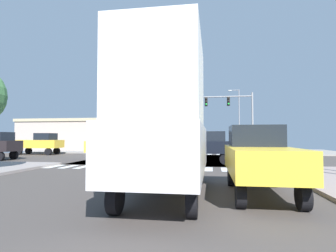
{
  "coord_description": "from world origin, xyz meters",
  "views": [
    {
      "loc": [
        3.42,
        -23.88,
        1.94
      ],
      "look_at": [
        -0.81,
        2.88,
        3.02
      ],
      "focal_mm": 29.15,
      "sensor_mm": 36.0,
      "label": 1
    }
  ],
  "objects_px": {
    "pickup_queued_1": "(40,143)",
    "sedan_outer_1": "(180,142)",
    "box_truck_farside_1": "(167,118)",
    "pickup_leading_2": "(259,156)",
    "suv_trailing_3": "(117,144)",
    "suv_nearside_1": "(203,144)",
    "bank_building": "(76,135)",
    "traffic_signal_mast": "(232,109)",
    "street_lamp": "(238,114)"
  },
  "relations": [
    {
      "from": "suv_nearside_1",
      "to": "pickup_leading_2",
      "type": "height_order",
      "value": "pickup_leading_2"
    },
    {
      "from": "pickup_leading_2",
      "to": "sedan_outer_1",
      "type": "relative_size",
      "value": 1.19
    },
    {
      "from": "bank_building",
      "to": "suv_trailing_3",
      "type": "xyz_separation_m",
      "value": [
        13.44,
        -19.11,
        -0.84
      ]
    },
    {
      "from": "traffic_signal_mast",
      "to": "pickup_leading_2",
      "type": "xyz_separation_m",
      "value": [
        -0.8,
        -21.81,
        -3.78
      ]
    },
    {
      "from": "box_truck_farside_1",
      "to": "pickup_leading_2",
      "type": "height_order",
      "value": "box_truck_farside_1"
    },
    {
      "from": "traffic_signal_mast",
      "to": "pickup_leading_2",
      "type": "relative_size",
      "value": 1.36
    },
    {
      "from": "traffic_signal_mast",
      "to": "pickup_leading_2",
      "type": "height_order",
      "value": "traffic_signal_mast"
    },
    {
      "from": "street_lamp",
      "to": "pickup_queued_1",
      "type": "xyz_separation_m",
      "value": [
        -22.73,
        -16.02,
        -4.19
      ]
    },
    {
      "from": "bank_building",
      "to": "suv_nearside_1",
      "type": "xyz_separation_m",
      "value": [
        20.05,
        -19.11,
        -0.84
      ]
    },
    {
      "from": "bank_building",
      "to": "box_truck_farside_1",
      "type": "bearing_deg",
      "value": -57.9
    },
    {
      "from": "suv_trailing_3",
      "to": "sedan_outer_1",
      "type": "bearing_deg",
      "value": -3.85
    },
    {
      "from": "bank_building",
      "to": "suv_nearside_1",
      "type": "distance_m",
      "value": 27.71
    },
    {
      "from": "street_lamp",
      "to": "bank_building",
      "type": "distance_m",
      "value": 25.31
    },
    {
      "from": "box_truck_farside_1",
      "to": "suv_nearside_1",
      "type": "bearing_deg",
      "value": 86.03
    },
    {
      "from": "street_lamp",
      "to": "pickup_leading_2",
      "type": "height_order",
      "value": "street_lamp"
    },
    {
      "from": "bank_building",
      "to": "street_lamp",
      "type": "bearing_deg",
      "value": 8.98
    },
    {
      "from": "bank_building",
      "to": "sedan_outer_1",
      "type": "xyz_separation_m",
      "value": [
        15.25,
        7.78,
        -1.12
      ]
    },
    {
      "from": "suv_nearside_1",
      "to": "suv_trailing_3",
      "type": "distance_m",
      "value": 6.61
    },
    {
      "from": "pickup_leading_2",
      "to": "sedan_outer_1",
      "type": "height_order",
      "value": "pickup_leading_2"
    },
    {
      "from": "pickup_queued_1",
      "to": "pickup_leading_2",
      "type": "height_order",
      "value": "same"
    },
    {
      "from": "street_lamp",
      "to": "pickup_queued_1",
      "type": "relative_size",
      "value": 1.83
    },
    {
      "from": "sedan_outer_1",
      "to": "pickup_leading_2",
      "type": "bearing_deg",
      "value": 100.52
    },
    {
      "from": "suv_trailing_3",
      "to": "pickup_queued_1",
      "type": "bearing_deg",
      "value": 58.4
    },
    {
      "from": "suv_trailing_3",
      "to": "box_truck_farside_1",
      "type": "bearing_deg",
      "value": -153.36
    },
    {
      "from": "bank_building",
      "to": "pickup_queued_1",
      "type": "bearing_deg",
      "value": -80.34
    },
    {
      "from": "sedan_outer_1",
      "to": "bank_building",
      "type": "bearing_deg",
      "value": 27.04
    },
    {
      "from": "pickup_leading_2",
      "to": "suv_trailing_3",
      "type": "relative_size",
      "value": 1.11
    },
    {
      "from": "suv_nearside_1",
      "to": "pickup_queued_1",
      "type": "distance_m",
      "value": 19.31
    },
    {
      "from": "traffic_signal_mast",
      "to": "bank_building",
      "type": "bearing_deg",
      "value": 160.66
    },
    {
      "from": "suv_trailing_3",
      "to": "pickup_leading_2",
      "type": "bearing_deg",
      "value": -140.78
    },
    {
      "from": "street_lamp",
      "to": "pickup_queued_1",
      "type": "bearing_deg",
      "value": -144.82
    },
    {
      "from": "pickup_queued_1",
      "to": "sedan_outer_1",
      "type": "xyz_separation_m",
      "value": [
        13.19,
        19.89,
        -0.17
      ]
    },
    {
      "from": "box_truck_farside_1",
      "to": "pickup_leading_2",
      "type": "xyz_separation_m",
      "value": [
        3.0,
        0.79,
        -1.27
      ]
    },
    {
      "from": "street_lamp",
      "to": "box_truck_farside_1",
      "type": "relative_size",
      "value": 1.3
    },
    {
      "from": "street_lamp",
      "to": "suv_trailing_3",
      "type": "xyz_separation_m",
      "value": [
        -11.35,
        -23.02,
        -4.09
      ]
    },
    {
      "from": "street_lamp",
      "to": "pickup_leading_2",
      "type": "bearing_deg",
      "value": -94.29
    },
    {
      "from": "traffic_signal_mast",
      "to": "pickup_leading_2",
      "type": "distance_m",
      "value": 22.15
    },
    {
      "from": "suv_nearside_1",
      "to": "suv_trailing_3",
      "type": "relative_size",
      "value": 1.0
    },
    {
      "from": "traffic_signal_mast",
      "to": "suv_trailing_3",
      "type": "xyz_separation_m",
      "value": [
        -9.61,
        -11.01,
        -3.68
      ]
    },
    {
      "from": "pickup_queued_1",
      "to": "traffic_signal_mast",
      "type": "bearing_deg",
      "value": 100.83
    },
    {
      "from": "pickup_leading_2",
      "to": "sedan_outer_1",
      "type": "bearing_deg",
      "value": 100.52
    },
    {
      "from": "box_truck_farside_1",
      "to": "traffic_signal_mast",
      "type": "bearing_deg",
      "value": 80.46
    },
    {
      "from": "bank_building",
      "to": "box_truck_farside_1",
      "type": "relative_size",
      "value": 2.0
    },
    {
      "from": "traffic_signal_mast",
      "to": "sedan_outer_1",
      "type": "distance_m",
      "value": 18.12
    },
    {
      "from": "suv_nearside_1",
      "to": "box_truck_farside_1",
      "type": "bearing_deg",
      "value": 176.03
    },
    {
      "from": "suv_nearside_1",
      "to": "suv_trailing_3",
      "type": "xyz_separation_m",
      "value": [
        -6.61,
        0.0,
        0.0
      ]
    },
    {
      "from": "traffic_signal_mast",
      "to": "suv_nearside_1",
      "type": "distance_m",
      "value": 11.99
    },
    {
      "from": "pickup_queued_1",
      "to": "sedan_outer_1",
      "type": "height_order",
      "value": "pickup_queued_1"
    },
    {
      "from": "pickup_queued_1",
      "to": "sedan_outer_1",
      "type": "relative_size",
      "value": 1.19
    },
    {
      "from": "street_lamp",
      "to": "suv_trailing_3",
      "type": "relative_size",
      "value": 2.03
    }
  ]
}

